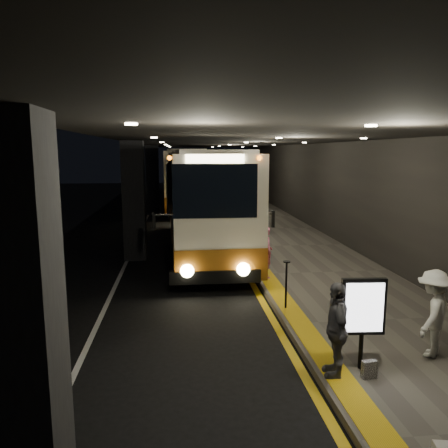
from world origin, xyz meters
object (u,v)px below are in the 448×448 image
passenger_waiting_grey (336,329)px  bag_polka (369,369)px  passenger_waiting_white (433,313)px  info_sign (363,309)px  coach_main (202,204)px  passenger_boarding (266,252)px  stanchion_post (286,285)px  coach_second (188,181)px

passenger_waiting_grey → bag_polka: 0.89m
passenger_waiting_white → info_sign: (-1.54, -0.37, 0.29)m
coach_main → bag_polka: (2.23, -11.15, -1.58)m
passenger_boarding → passenger_waiting_grey: 6.03m
stanchion_post → passenger_boarding: bearing=88.9°
coach_second → passenger_boarding: 18.75m
info_sign → passenger_waiting_white: bearing=17.6°
coach_main → stanchion_post: 7.93m
passenger_waiting_white → info_sign: bearing=-31.9°
coach_second → passenger_waiting_white: size_ratio=7.73×
passenger_waiting_grey → stanchion_post: size_ratio=1.41×
passenger_waiting_grey → info_sign: size_ratio=1.00×
passenger_waiting_white → stanchion_post: passenger_waiting_white is taller
coach_main → info_sign: bearing=-80.0°
coach_second → passenger_waiting_grey: coach_second is taller
coach_second → bag_polka: 25.00m
info_sign → passenger_boarding: bearing=99.4°
passenger_waiting_grey → coach_second: bearing=-166.8°
passenger_boarding → passenger_waiting_white: bearing=-162.2°
info_sign → coach_second: bearing=100.0°
coach_second → passenger_waiting_grey: size_ratio=7.74×
passenger_waiting_grey → stanchion_post: 3.32m
coach_second → bag_polka: (2.52, -24.82, -1.64)m
coach_main → passenger_boarding: bearing=-72.9°
stanchion_post → coach_second: bearing=95.1°
coach_main → coach_second: (-0.28, 13.67, 0.05)m
passenger_waiting_grey → info_sign: bearing=115.7°
passenger_waiting_white → coach_second: bearing=-125.8°
passenger_boarding → coach_main: bearing=15.7°
bag_polka → stanchion_post: 3.56m
passenger_waiting_white → bag_polka: (-1.53, -0.71, -0.68)m
passenger_boarding → bag_polka: 6.26m
passenger_waiting_grey → bag_polka: passenger_waiting_grey is taller
coach_second → info_sign: bearing=-82.6°
passenger_boarding → bag_polka: passenger_boarding is taller
passenger_boarding → stanchion_post: size_ratio=1.35×
stanchion_post → coach_main: bearing=102.0°
bag_polka → passenger_boarding: bearing=95.1°
bag_polka → info_sign: 1.03m
info_sign → passenger_waiting_grey: bearing=-158.7°
passenger_waiting_white → bag_polka: size_ratio=5.34×
coach_main → passenger_waiting_white: coach_main is taller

